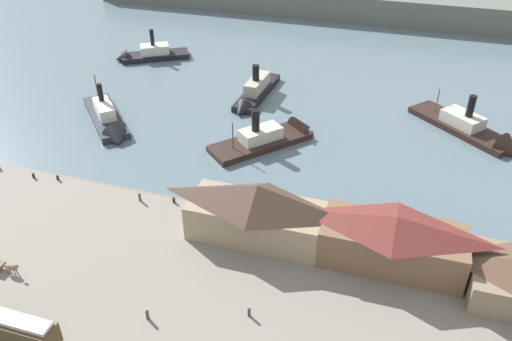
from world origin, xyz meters
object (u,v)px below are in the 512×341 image
(ferry_moored_east, at_px, (275,136))
(ferry_approaching_west, at_px, (146,55))
(pedestrian_standing_center, at_px, (249,312))
(pedestrian_at_waters_edge, at_px, (140,197))
(ferry_mid_harbor, at_px, (108,121))
(ferry_approaching_east, at_px, (477,133))
(mooring_post_east, at_px, (33,175))
(ferry_shed_customs_shed, at_px, (393,240))
(mooring_post_center_east, at_px, (174,200))
(pedestrian_by_tram, at_px, (147,314))
(street_tram, at_px, (12,328))
(ferry_moored_west, at_px, (254,93))
(mooring_post_center_west, at_px, (58,177))
(horse_cart, at_px, (0,266))
(ferry_shed_central_terminal, at_px, (257,211))

(ferry_moored_east, relative_size, ferry_approaching_west, 1.09)
(pedestrian_standing_center, bearing_deg, pedestrian_at_waters_edge, 144.08)
(ferry_moored_east, height_order, ferry_approaching_west, ferry_moored_east)
(pedestrian_standing_center, relative_size, ferry_mid_harbor, 0.08)
(pedestrian_standing_center, relative_size, pedestrian_at_waters_edge, 0.92)
(ferry_mid_harbor, bearing_deg, ferry_approaching_east, 13.64)
(mooring_post_east, bearing_deg, ferry_shed_customs_shed, -2.95)
(ferry_shed_customs_shed, height_order, mooring_post_center_east, ferry_shed_customs_shed)
(pedestrian_by_tram, relative_size, pedestrian_at_waters_edge, 1.02)
(ferry_mid_harbor, bearing_deg, pedestrian_by_tram, -54.52)
(street_tram, distance_m, ferry_mid_harbor, 55.08)
(pedestrian_by_tram, bearing_deg, street_tram, -149.09)
(street_tram, relative_size, ferry_mid_harbor, 0.55)
(ferry_mid_harbor, height_order, ferry_moored_west, ferry_mid_harbor)
(ferry_shed_customs_shed, relative_size, ferry_moored_west, 0.88)
(mooring_post_center_east, distance_m, ferry_mid_harbor, 32.51)
(ferry_moored_east, bearing_deg, mooring_post_center_west, -140.54)
(street_tram, distance_m, ferry_moored_west, 73.24)
(pedestrian_by_tram, relative_size, ferry_moored_west, 0.08)
(street_tram, relative_size, ferry_moored_east, 0.53)
(pedestrian_standing_center, relative_size, ferry_moored_east, 0.07)
(ferry_approaching_west, relative_size, ferry_approaching_east, 0.83)
(street_tram, xyz_separation_m, ferry_moored_west, (6.10, 72.95, -2.34))
(pedestrian_standing_center, distance_m, ferry_mid_harbor, 58.82)
(ferry_shed_customs_shed, relative_size, ferry_mid_harbor, 0.98)
(ferry_shed_customs_shed, xyz_separation_m, ferry_approaching_west, (-68.65, 61.04, -3.99))
(ferry_mid_harbor, bearing_deg, pedestrian_standing_center, -42.83)
(mooring_post_center_west, distance_m, ferry_approaching_west, 58.65)
(ferry_mid_harbor, distance_m, ferry_approaching_east, 74.10)
(mooring_post_center_east, bearing_deg, horse_cart, -127.07)
(mooring_post_center_west, bearing_deg, street_tram, -62.80)
(horse_cart, bearing_deg, ferry_approaching_west, 103.29)
(mooring_post_center_east, bearing_deg, mooring_post_center_west, 179.79)
(pedestrian_at_waters_edge, height_order, ferry_approaching_east, ferry_approaching_east)
(pedestrian_by_tram, bearing_deg, mooring_post_east, 146.13)
(pedestrian_standing_center, bearing_deg, ferry_shed_central_terminal, 103.29)
(ferry_shed_central_terminal, xyz_separation_m, ferry_moored_east, (-5.39, 29.73, -4.66))
(pedestrian_at_waters_edge, xyz_separation_m, mooring_post_center_east, (5.40, 1.20, -0.31))
(ferry_shed_customs_shed, xyz_separation_m, pedestrian_by_tram, (-27.31, -19.00, -3.22))
(pedestrian_by_tram, height_order, mooring_post_center_west, pedestrian_by_tram)
(ferry_shed_customs_shed, bearing_deg, pedestrian_at_waters_edge, 176.37)
(ferry_shed_central_terminal, xyz_separation_m, horse_cart, (-31.04, -17.26, -3.63))
(ferry_shed_central_terminal, distance_m, pedestrian_at_waters_edge, 21.05)
(ferry_shed_customs_shed, relative_size, pedestrian_by_tram, 11.56)
(pedestrian_at_waters_edge, relative_size, mooring_post_east, 1.84)
(ferry_moored_east, bearing_deg, ferry_approaching_west, 144.60)
(ferry_moored_east, distance_m, ferry_approaching_east, 39.92)
(pedestrian_at_waters_edge, xyz_separation_m, ferry_moored_west, (5.52, 43.70, -0.51))
(ferry_shed_central_terminal, bearing_deg, mooring_post_east, 175.57)
(street_tram, height_order, mooring_post_east, street_tram)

